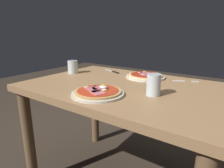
# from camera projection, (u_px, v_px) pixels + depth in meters

# --- Properties ---
(dining_table) EXTENTS (1.18, 0.81, 0.74)m
(dining_table) POSITION_uv_depth(u_px,v_px,m) (124.00, 103.00, 1.19)
(dining_table) COLOR #9E754C
(dining_table) RESTS_ON ground
(pizza_foreground) EXTENTS (0.27, 0.27, 0.05)m
(pizza_foreground) POSITION_uv_depth(u_px,v_px,m) (98.00, 92.00, 0.97)
(pizza_foreground) COLOR silver
(pizza_foreground) RESTS_ON dining_table
(pizza_across_left) EXTENTS (0.27, 0.27, 0.03)m
(pizza_across_left) POSITION_uv_depth(u_px,v_px,m) (145.00, 76.00, 1.34)
(pizza_across_left) COLOR silver
(pizza_across_left) RESTS_ON dining_table
(water_glass_near) EXTENTS (0.07, 0.07, 0.11)m
(water_glass_near) POSITION_uv_depth(u_px,v_px,m) (154.00, 86.00, 0.96)
(water_glass_near) COLOR silver
(water_glass_near) RESTS_ON dining_table
(water_glass_far) EXTENTS (0.08, 0.08, 0.10)m
(water_glass_far) POSITION_uv_depth(u_px,v_px,m) (73.00, 68.00, 1.47)
(water_glass_far) COLOR silver
(water_glass_far) RESTS_ON dining_table
(fork) EXTENTS (0.15, 0.07, 0.00)m
(fork) POSITION_uv_depth(u_px,v_px,m) (184.00, 81.00, 1.24)
(fork) COLOR silver
(fork) RESTS_ON dining_table
(knife) EXTENTS (0.19, 0.10, 0.01)m
(knife) POSITION_uv_depth(u_px,v_px,m) (113.00, 71.00, 1.53)
(knife) COLOR silver
(knife) RESTS_ON dining_table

